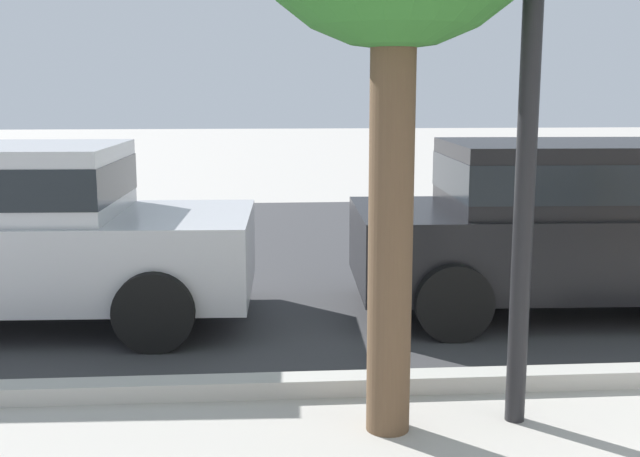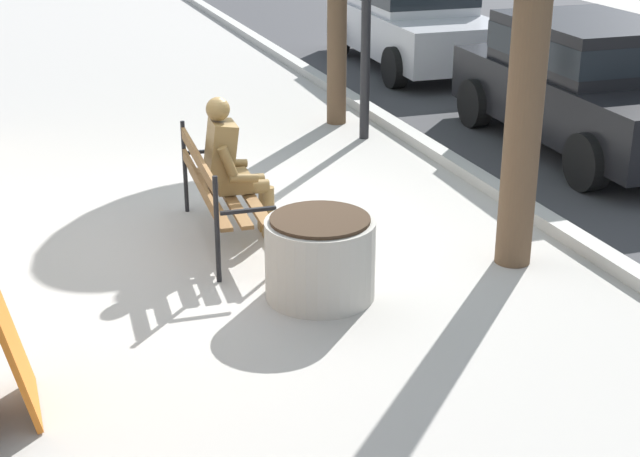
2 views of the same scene
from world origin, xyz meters
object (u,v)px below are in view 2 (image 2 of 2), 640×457
bronze_statue_seated (237,171)px  parked_car_silver (412,17)px  concrete_planter (320,258)px  leaning_signboard (14,349)px  park_bench (216,187)px  parked_car_black (589,81)px

bronze_statue_seated → parked_car_silver: bearing=143.4°
concrete_planter → parked_car_silver: size_ratio=0.22×
leaning_signboard → concrete_planter: bearing=111.1°
concrete_planter → leaning_signboard: bearing=-68.9°
concrete_planter → parked_car_silver: parked_car_silver is taller
concrete_planter → parked_car_silver: 9.10m
park_bench → bronze_statue_seated: 0.25m
concrete_planter → leaning_signboard: size_ratio=1.01×
parked_car_silver → parked_car_black: (5.06, 0.00, 0.00)m
park_bench → bronze_statue_seated: bearing=100.6°
parked_car_silver → concrete_planter: bearing=-29.6°
park_bench → concrete_planter: size_ratio=2.02×
parked_car_black → leaning_signboard: (3.79, -6.92, -0.39)m
park_bench → concrete_planter: bearing=19.5°
leaning_signboard → parked_car_silver: bearing=142.0°
bronze_statue_seated → leaning_signboard: bronze_statue_seated is taller
parked_car_black → leaning_signboard: 7.90m
bronze_statue_seated → parked_car_silver: parked_car_silver is taller
park_bench → bronze_statue_seated: bronze_statue_seated is taller
concrete_planter → parked_car_black: 5.34m
concrete_planter → parked_car_black: size_ratio=0.22×
bronze_statue_seated → leaning_signboard: size_ratio=1.52×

